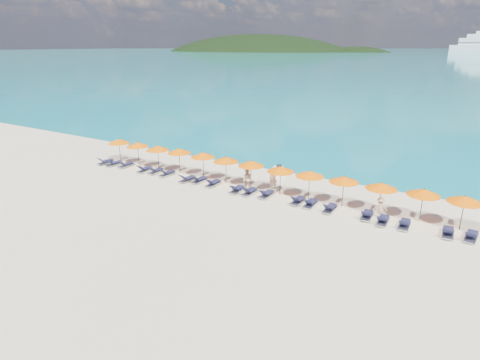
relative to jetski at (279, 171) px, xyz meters
The scene contains 40 objects.
ground 8.97m from the jetski, 92.40° to the right, with size 1400.00×1400.00×0.00m, color beige.
headland_main 611.31m from the jetski, 119.49° to the left, with size 374.00×242.00×126.50m.
headland_small 572.28m from the jetski, 105.26° to the left, with size 162.00×126.00×85.50m.
jetski is the anchor object (origin of this frame).
beachgoer_a 3.73m from the jetski, 71.75° to the right, with size 0.66×0.43×1.81m, color tan.
beachgoer_b 4.73m from the jetski, 95.99° to the right, with size 0.82×0.47×1.68m, color tan.
beachgoer_c 10.71m from the jetski, 26.44° to the right, with size 0.91×0.42×1.42m, color tan.
umbrella_0 15.67m from the jetski, 164.35° to the right, with size 2.10×2.10×2.28m.
umbrella_1 13.34m from the jetski, 161.34° to the right, with size 2.10×2.10×2.28m.
umbrella_2 11.03m from the jetski, 157.03° to the right, with size 2.10×2.10×2.28m.
umbrella_3 8.90m from the jetski, 152.47° to the right, with size 2.10×2.10×2.28m.
umbrella_4 6.79m from the jetski, 142.22° to the right, with size 2.10×2.10×2.28m.
umbrella_5 5.29m from the jetski, 124.14° to the right, with size 2.10×2.10×2.28m.
umbrella_6 4.48m from the jetski, 96.70° to the right, with size 2.10×2.10×2.28m.
umbrella_7 5.07m from the jetski, 63.52° to the right, with size 2.10×2.10×2.28m.
umbrella_8 6.32m from the jetski, 43.74° to the right, with size 2.10×2.10×2.28m.
umbrella_9 8.20m from the jetski, 31.04° to the right, with size 2.10×2.10×2.28m.
umbrella_10 10.42m from the jetski, 24.09° to the right, with size 2.10×2.10×2.28m.
umbrella_11 12.70m from the jetski, 18.68° to the right, with size 2.10×2.10×2.28m.
umbrella_12 14.88m from the jetski, 15.93° to the right, with size 2.10×2.10×2.28m.
lounger_0 16.51m from the jetski, 160.32° to the right, with size 0.73×1.74×0.66m.
lounger_1 15.47m from the jetski, 159.09° to the right, with size 0.74×1.74×0.66m.
lounger_2 14.19m from the jetski, 158.16° to the right, with size 0.62×1.70×0.66m.
lounger_3 11.97m from the jetski, 153.10° to the right, with size 0.75×1.74×0.66m.
lounger_4 10.87m from the jetski, 151.16° to the right, with size 0.70×1.73×0.66m.
lounger_5 9.72m from the jetski, 147.40° to the right, with size 0.74×1.74×0.66m.
lounger_6 7.99m from the jetski, 135.89° to the right, with size 0.76×1.75×0.66m.
lounger_7 7.08m from the jetski, 132.25° to the right, with size 0.65×1.71×0.66m.
lounger_8 6.26m from the jetski, 121.86° to the right, with size 0.66×1.72×0.66m.
lounger_9 5.62m from the jetski, 99.32° to the right, with size 0.75×1.74×0.66m.
lounger_10 5.49m from the jetski, 88.31° to the right, with size 0.65×1.71×0.66m.
lounger_11 5.50m from the jetski, 74.01° to the right, with size 0.66×1.72×0.66m.
lounger_12 6.61m from the jetski, 52.54° to the right, with size 0.65×1.71×0.66m.
lounger_13 7.27m from the jetski, 46.64° to the right, with size 0.68×1.72×0.66m.
lounger_14 8.43m from the jetski, 40.05° to the right, with size 0.64×1.71×0.66m.
lounger_15 10.36m from the jetski, 30.67° to the right, with size 0.77×1.75×0.66m.
lounger_16 11.43m from the jetski, 29.15° to the right, with size 0.69×1.72×0.66m.
lounger_17 12.52m from the jetski, 25.93° to the right, with size 0.70×1.73×0.66m.
lounger_18 14.68m from the jetski, 21.22° to the right, with size 0.73×1.74×0.66m.
lounger_19 15.76m from the jetski, 19.16° to the right, with size 0.77×1.75×0.66m.
Camera 1 is at (14.70, -21.11, 10.81)m, focal length 30.00 mm.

